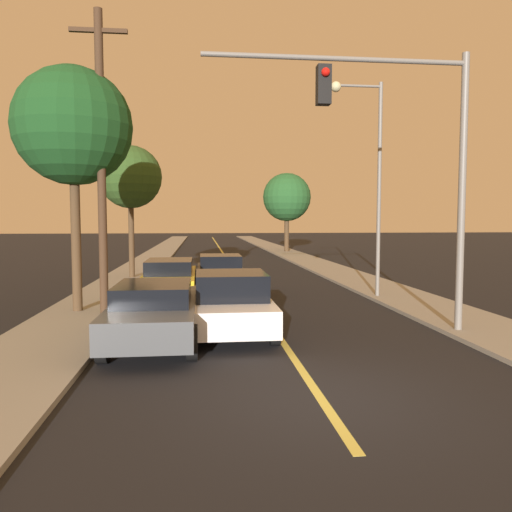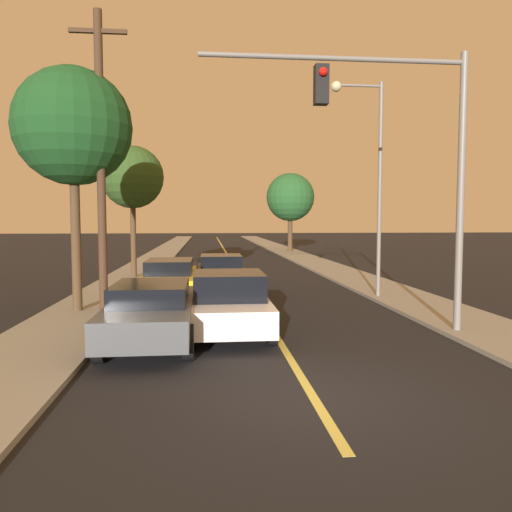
# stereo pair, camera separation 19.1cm
# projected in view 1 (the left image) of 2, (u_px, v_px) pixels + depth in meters

# --- Properties ---
(ground_plane) EXTENTS (200.00, 200.00, 0.00)m
(ground_plane) POSITION_uv_depth(u_px,v_px,m) (320.00, 398.00, 7.93)
(ground_plane) COLOR black
(road_surface) EXTENTS (8.14, 80.00, 0.01)m
(road_surface) POSITION_uv_depth(u_px,v_px,m) (222.00, 252.00, 43.61)
(road_surface) COLOR black
(road_surface) RESTS_ON ground
(sidewalk_left) EXTENTS (2.50, 80.00, 0.12)m
(sidewalk_left) POSITION_uv_depth(u_px,v_px,m) (161.00, 252.00, 43.02)
(sidewalk_left) COLOR gray
(sidewalk_left) RESTS_ON ground
(sidewalk_right) EXTENTS (2.50, 80.00, 0.12)m
(sidewalk_right) POSITION_uv_depth(u_px,v_px,m) (282.00, 251.00, 44.19)
(sidewalk_right) COLOR gray
(sidewalk_right) RESTS_ON ground
(car_near_lane_front) EXTENTS (2.04, 4.37, 1.54)m
(car_near_lane_front) POSITION_uv_depth(u_px,v_px,m) (231.00, 303.00, 12.38)
(car_near_lane_front) COLOR white
(car_near_lane_front) RESTS_ON ground
(car_near_lane_second) EXTENTS (1.85, 4.18, 1.51)m
(car_near_lane_second) POSITION_uv_depth(u_px,v_px,m) (220.00, 274.00, 18.92)
(car_near_lane_second) COLOR black
(car_near_lane_second) RESTS_ON ground
(car_outer_lane_front) EXTENTS (1.97, 4.96, 1.41)m
(car_outer_lane_front) POSITION_uv_depth(u_px,v_px,m) (154.00, 311.00, 11.36)
(car_outer_lane_front) COLOR #474C51
(car_outer_lane_front) RESTS_ON ground
(car_outer_lane_second) EXTENTS (1.85, 5.02, 1.49)m
(car_outer_lane_second) POSITION_uv_depth(u_px,v_px,m) (170.00, 280.00, 17.07)
(car_outer_lane_second) COLOR gold
(car_outer_lane_second) RESTS_ON ground
(traffic_signal_mast) EXTENTS (6.39, 0.42, 6.69)m
(traffic_signal_mast) POSITION_uv_depth(u_px,v_px,m) (404.00, 140.00, 11.87)
(traffic_signal_mast) COLOR slate
(traffic_signal_mast) RESTS_ON ground
(streetlamp_right) EXTENTS (1.86, 0.36, 7.49)m
(streetlamp_right) POSITION_uv_depth(u_px,v_px,m) (368.00, 161.00, 17.49)
(streetlamp_right) COLOR slate
(streetlamp_right) RESTS_ON ground
(utility_pole_left) EXTENTS (1.60, 0.24, 8.59)m
(utility_pole_left) POSITION_uv_depth(u_px,v_px,m) (101.00, 158.00, 14.18)
(utility_pole_left) COLOR #422D1E
(utility_pole_left) RESTS_ON ground
(tree_left_near) EXTENTS (3.42, 3.42, 7.15)m
(tree_left_near) POSITION_uv_depth(u_px,v_px,m) (73.00, 127.00, 14.52)
(tree_left_near) COLOR #4C3823
(tree_left_near) RESTS_ON ground
(tree_left_far) EXTENTS (2.94, 2.94, 6.19)m
(tree_left_far) POSITION_uv_depth(u_px,v_px,m) (130.00, 178.00, 23.41)
(tree_left_far) COLOR #4C3823
(tree_left_far) RESTS_ON ground
(tree_right_near) EXTENTS (4.12, 4.12, 6.72)m
(tree_right_near) POSITION_uv_depth(u_px,v_px,m) (287.00, 197.00, 42.79)
(tree_right_near) COLOR #4C3823
(tree_right_near) RESTS_ON ground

